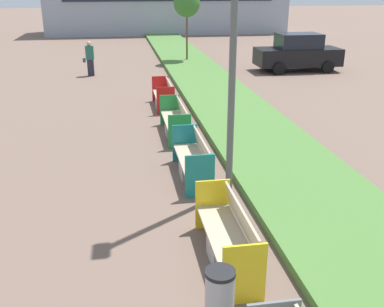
{
  "coord_description": "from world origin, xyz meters",
  "views": [
    {
      "loc": [
        -0.64,
        0.78,
        4.18
      ],
      "look_at": [
        0.9,
        10.1,
        0.6
      ],
      "focal_mm": 42.0,
      "sensor_mm": 36.0,
      "label": 1
    }
  ],
  "objects_px": {
    "bench_red_frame": "(164,97)",
    "parked_car_distant": "(298,53)",
    "bench_yellow_frame": "(228,240)",
    "bench_teal_frame": "(193,162)",
    "sapling_tree_far": "(187,4)",
    "bench_green_frame": "(176,123)",
    "pedestrian_walking": "(90,58)",
    "litter_bin": "(219,305)"
  },
  "relations": [
    {
      "from": "bench_red_frame",
      "to": "pedestrian_walking",
      "type": "relative_size",
      "value": 1.18
    },
    {
      "from": "bench_yellow_frame",
      "to": "bench_red_frame",
      "type": "bearing_deg",
      "value": 90.02
    },
    {
      "from": "bench_teal_frame",
      "to": "parked_car_distant",
      "type": "bearing_deg",
      "value": 59.12
    },
    {
      "from": "bench_yellow_frame",
      "to": "pedestrian_walking",
      "type": "relative_size",
      "value": 1.31
    },
    {
      "from": "sapling_tree_far",
      "to": "bench_green_frame",
      "type": "bearing_deg",
      "value": -100.2
    },
    {
      "from": "bench_yellow_frame",
      "to": "bench_green_frame",
      "type": "relative_size",
      "value": 0.94
    },
    {
      "from": "bench_teal_frame",
      "to": "parked_car_distant",
      "type": "distance_m",
      "value": 14.49
    },
    {
      "from": "bench_teal_frame",
      "to": "bench_red_frame",
      "type": "distance_m",
      "value": 6.36
    },
    {
      "from": "bench_green_frame",
      "to": "sapling_tree_far",
      "type": "height_order",
      "value": "sapling_tree_far"
    },
    {
      "from": "bench_yellow_frame",
      "to": "sapling_tree_far",
      "type": "bearing_deg",
      "value": 83.19
    },
    {
      "from": "bench_green_frame",
      "to": "parked_car_distant",
      "type": "relative_size",
      "value": 0.54
    },
    {
      "from": "bench_yellow_frame",
      "to": "bench_green_frame",
      "type": "bearing_deg",
      "value": 89.99
    },
    {
      "from": "bench_green_frame",
      "to": "pedestrian_walking",
      "type": "xyz_separation_m",
      "value": [
        -2.88,
        9.69,
        0.46
      ]
    },
    {
      "from": "bench_red_frame",
      "to": "sapling_tree_far",
      "type": "xyz_separation_m",
      "value": [
        2.3,
        9.5,
        2.8
      ]
    },
    {
      "from": "bench_teal_frame",
      "to": "bench_red_frame",
      "type": "relative_size",
      "value": 1.1
    },
    {
      "from": "bench_yellow_frame",
      "to": "litter_bin",
      "type": "height_order",
      "value": "litter_bin"
    },
    {
      "from": "bench_yellow_frame",
      "to": "bench_green_frame",
      "type": "xyz_separation_m",
      "value": [
        0.0,
        6.48,
        0.0
      ]
    },
    {
      "from": "bench_teal_frame",
      "to": "parked_car_distant",
      "type": "xyz_separation_m",
      "value": [
        7.43,
        12.43,
        0.54
      ]
    },
    {
      "from": "bench_green_frame",
      "to": "litter_bin",
      "type": "relative_size",
      "value": 2.32
    },
    {
      "from": "bench_red_frame",
      "to": "pedestrian_walking",
      "type": "height_order",
      "value": "pedestrian_walking"
    },
    {
      "from": "bench_teal_frame",
      "to": "bench_red_frame",
      "type": "bearing_deg",
      "value": 90.02
    },
    {
      "from": "bench_yellow_frame",
      "to": "bench_teal_frame",
      "type": "relative_size",
      "value": 1.01
    },
    {
      "from": "bench_red_frame",
      "to": "litter_bin",
      "type": "height_order",
      "value": "litter_bin"
    },
    {
      "from": "bench_teal_frame",
      "to": "sapling_tree_far",
      "type": "relative_size",
      "value": 0.55
    },
    {
      "from": "bench_red_frame",
      "to": "parked_car_distant",
      "type": "height_order",
      "value": "parked_car_distant"
    },
    {
      "from": "litter_bin",
      "to": "parked_car_distant",
      "type": "relative_size",
      "value": 0.23
    },
    {
      "from": "bench_yellow_frame",
      "to": "parked_car_distant",
      "type": "relative_size",
      "value": 0.51
    },
    {
      "from": "litter_bin",
      "to": "bench_teal_frame",
      "type": "bearing_deg",
      "value": 84.15
    },
    {
      "from": "bench_red_frame",
      "to": "parked_car_distant",
      "type": "xyz_separation_m",
      "value": [
        7.43,
        6.07,
        0.55
      ]
    },
    {
      "from": "bench_red_frame",
      "to": "bench_green_frame",
      "type": "bearing_deg",
      "value": -89.92
    },
    {
      "from": "bench_teal_frame",
      "to": "bench_green_frame",
      "type": "distance_m",
      "value": 3.1
    },
    {
      "from": "bench_teal_frame",
      "to": "bench_green_frame",
      "type": "xyz_separation_m",
      "value": [
        0.0,
        3.1,
        0.0
      ]
    },
    {
      "from": "litter_bin",
      "to": "bench_green_frame",
      "type": "bearing_deg",
      "value": 86.37
    },
    {
      "from": "bench_red_frame",
      "to": "sapling_tree_far",
      "type": "bearing_deg",
      "value": 76.4
    },
    {
      "from": "bench_green_frame",
      "to": "parked_car_distant",
      "type": "distance_m",
      "value": 11.94
    },
    {
      "from": "bench_teal_frame",
      "to": "sapling_tree_far",
      "type": "bearing_deg",
      "value": 81.76
    },
    {
      "from": "bench_teal_frame",
      "to": "bench_green_frame",
      "type": "height_order",
      "value": "same"
    },
    {
      "from": "bench_yellow_frame",
      "to": "parked_car_distant",
      "type": "distance_m",
      "value": 17.47
    },
    {
      "from": "sapling_tree_far",
      "to": "parked_car_distant",
      "type": "height_order",
      "value": "sapling_tree_far"
    },
    {
      "from": "bench_yellow_frame",
      "to": "litter_bin",
      "type": "distance_m",
      "value": 1.72
    },
    {
      "from": "bench_yellow_frame",
      "to": "bench_green_frame",
      "type": "distance_m",
      "value": 6.48
    },
    {
      "from": "bench_teal_frame",
      "to": "pedestrian_walking",
      "type": "relative_size",
      "value": 1.3
    }
  ]
}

